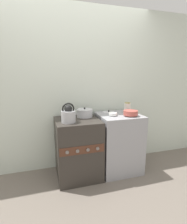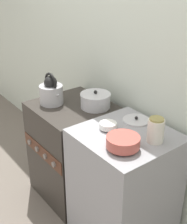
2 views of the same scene
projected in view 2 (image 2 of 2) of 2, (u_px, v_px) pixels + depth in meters
name	position (u px, v px, depth m)	size (l,w,h in m)	color
ground_plane	(47.00, 203.00, 2.74)	(12.00, 12.00, 0.00)	#70665B
wall_back	(108.00, 51.00, 2.55)	(7.00, 0.06, 2.50)	silver
stove	(74.00, 151.00, 2.71)	(0.62, 0.62, 0.86)	#332D28
counter	(123.00, 188.00, 2.24)	(0.62, 0.60, 0.90)	#99999E
kettle	(51.00, 92.00, 2.51)	(0.23, 0.19, 0.26)	#B2B2B7
cooking_pot	(95.00, 100.00, 2.47)	(0.24, 0.24, 0.14)	silver
enamel_bowl	(123.00, 142.00, 1.87)	(0.21, 0.21, 0.08)	#B75147
small_ceramic_bowl	(108.00, 125.00, 2.10)	(0.12, 0.12, 0.05)	white
storage_jar	(156.00, 130.00, 1.93)	(0.11, 0.11, 0.16)	silver
loose_pot_lid	(136.00, 120.00, 2.21)	(0.19, 0.19, 0.03)	silver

